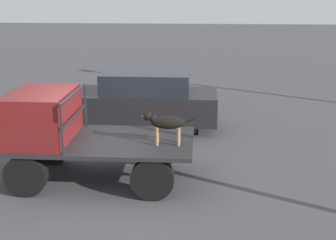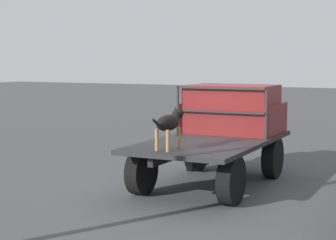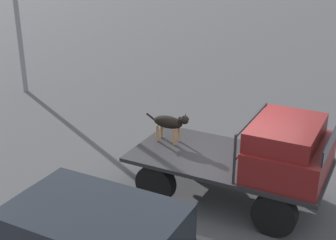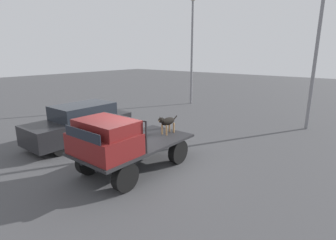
{
  "view_description": "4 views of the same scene",
  "coord_description": "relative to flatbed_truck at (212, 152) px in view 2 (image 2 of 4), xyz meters",
  "views": [
    {
      "loc": [
        -2.04,
        8.86,
        3.9
      ],
      "look_at": [
        -1.46,
        0.19,
        1.37
      ],
      "focal_mm": 50.0,
      "sensor_mm": 36.0,
      "label": 1
    },
    {
      "loc": [
        -9.68,
        -3.9,
        2.34
      ],
      "look_at": [
        -1.46,
        0.19,
        1.37
      ],
      "focal_mm": 60.0,
      "sensor_mm": 36.0,
      "label": 2
    },
    {
      "loc": [
        2.78,
        -8.02,
        5.09
      ],
      "look_at": [
        -1.46,
        0.19,
        1.37
      ],
      "focal_mm": 50.0,
      "sensor_mm": 36.0,
      "label": 3
    },
    {
      "loc": [
        5.57,
        5.79,
        3.67
      ],
      "look_at": [
        -1.46,
        0.19,
        1.37
      ],
      "focal_mm": 28.0,
      "sensor_mm": 36.0,
      "label": 4
    }
  ],
  "objects": [
    {
      "name": "truck_cab",
      "position": [
        1.17,
        0.0,
        0.71
      ],
      "size": [
        1.4,
        1.87,
        0.98
      ],
      "color": "maroon",
      "rests_on": "flatbed_truck"
    },
    {
      "name": "ground_plane",
      "position": [
        0.0,
        0.0,
        -0.63
      ],
      "size": [
        80.0,
        80.0,
        0.0
      ],
      "primitive_type": "plane",
      "color": "#474749"
    },
    {
      "name": "dog",
      "position": [
        -1.4,
        0.19,
        0.69
      ],
      "size": [
        1.05,
        0.27,
        0.7
      ],
      "rotation": [
        0.0,
        0.0,
        0.3
      ],
      "color": "#9E7547",
      "rests_on": "flatbed_truck"
    },
    {
      "name": "truck_headboard",
      "position": [
        0.43,
        0.0,
        0.88
      ],
      "size": [
        0.04,
        1.87,
        0.96
      ],
      "color": "#232326",
      "rests_on": "flatbed_truck"
    },
    {
      "name": "flatbed_truck",
      "position": [
        0.0,
        0.0,
        0.0
      ],
      "size": [
        3.9,
        1.99,
        0.88
      ],
      "color": "black",
      "rests_on": "ground"
    }
  ]
}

